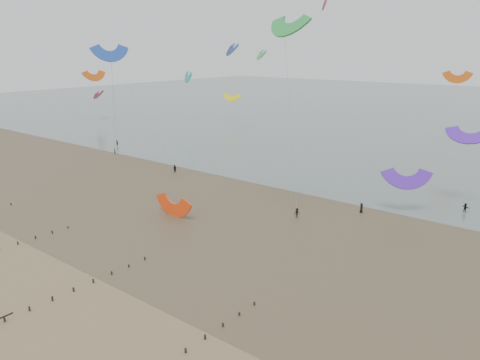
# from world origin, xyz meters

# --- Properties ---
(ground) EXTENTS (500.00, 500.00, 0.00)m
(ground) POSITION_xyz_m (0.00, 0.00, 0.00)
(ground) COLOR brown
(ground) RESTS_ON ground
(sea_and_shore) EXTENTS (500.00, 665.00, 0.03)m
(sea_and_shore) POSITION_xyz_m (-4.08, 34.40, 0.01)
(sea_and_shore) COLOR #475654
(sea_and_shore) RESTS_ON ground
(kitesurfer_lead) EXTENTS (0.67, 0.55, 1.58)m
(kitesurfer_lead) POSITION_xyz_m (-51.54, 49.27, 0.79)
(kitesurfer_lead) COLOR black
(kitesurfer_lead) RESTS_ON ground
(kitesurfers) EXTENTS (134.64, 21.42, 1.81)m
(kitesurfers) POSITION_xyz_m (11.39, 47.93, 0.84)
(kitesurfers) COLOR black
(kitesurfers) RESTS_ON ground
(grounded_kite) EXTENTS (7.08, 5.59, 3.82)m
(grounded_kite) POSITION_xyz_m (-5.37, 26.14, 0.00)
(grounded_kite) COLOR #FD4010
(grounded_kite) RESTS_ON ground
(kites_airborne) EXTENTS (230.44, 119.60, 42.46)m
(kites_airborne) POSITION_xyz_m (-17.10, 87.72, 21.06)
(kites_airborne) COLOR blue
(kites_airborne) RESTS_ON ground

